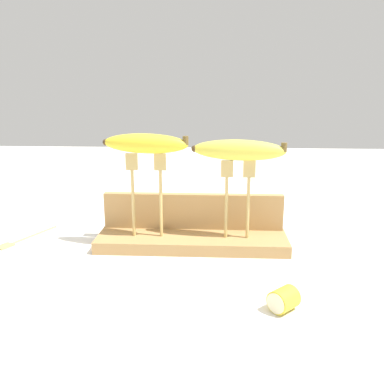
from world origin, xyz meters
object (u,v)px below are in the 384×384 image
object	(u,v)px
fork_fallen_far	(20,239)
banana_chunk_near	(283,300)
banana_raised_right	(239,150)
fork_stand_right	(238,192)
fork_stand_left	(147,187)
banana_raised_left	(145,144)

from	to	relation	value
fork_fallen_far	banana_chunk_near	distance (m)	0.63
banana_raised_right	fork_stand_right	bearing A→B (deg)	-9.05
fork_stand_left	fork_stand_right	size ratio (longest dim) A/B	1.08
fork_stand_right	banana_raised_left	distance (m)	0.22
banana_raised_right	banana_chunk_near	size ratio (longest dim) A/B	3.57
fork_stand_left	fork_stand_right	world-z (taller)	fork_stand_left
fork_stand_left	fork_stand_right	distance (m)	0.20
banana_chunk_near	banana_raised_right	bearing A→B (deg)	103.60
fork_stand_right	banana_raised_left	size ratio (longest dim) A/B	0.90
banana_raised_left	fork_fallen_far	world-z (taller)	banana_raised_left
fork_stand_left	banana_raised_right	world-z (taller)	banana_raised_right
fork_stand_right	banana_raised_left	bearing A→B (deg)	180.00
banana_raised_left	fork_fallen_far	bearing A→B (deg)	176.03
fork_stand_left	banana_raised_left	bearing A→B (deg)	169.87
banana_raised_left	fork_fallen_far	size ratio (longest dim) A/B	1.19
fork_stand_right	banana_chunk_near	size ratio (longest dim) A/B	3.06
fork_stand_right	banana_raised_right	distance (m)	0.09
fork_stand_right	banana_raised_left	xyz separation A→B (m)	(-0.20, 0.00, 0.10)
fork_fallen_far	banana_chunk_near	bearing A→B (deg)	-26.48
banana_raised_left	banana_raised_right	world-z (taller)	banana_raised_left
fork_stand_left	banana_chunk_near	world-z (taller)	fork_stand_left
fork_stand_right	banana_raised_right	world-z (taller)	banana_raised_right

